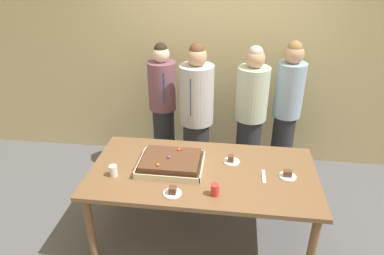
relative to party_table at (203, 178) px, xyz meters
name	(u,v)px	position (x,y,z in m)	size (l,w,h in m)	color
ground_plane	(202,234)	(0.00, 0.00, -0.69)	(12.00, 12.00, 0.00)	#5B5B60
interior_back_panel	(217,45)	(0.00, 1.60, 0.81)	(8.00, 0.12, 3.00)	#CCB784
party_table	(203,178)	(0.00, 0.00, 0.00)	(2.02, 1.02, 0.76)	brown
sheet_cake	(171,163)	(-0.29, 0.02, 0.12)	(0.58, 0.47, 0.12)	beige
plated_slice_near_left	(231,160)	(0.25, 0.17, 0.10)	(0.15, 0.15, 0.07)	white
plated_slice_near_right	(288,175)	(0.74, 0.00, 0.10)	(0.15, 0.15, 0.06)	white
plated_slice_far_left	(173,192)	(-0.21, -0.36, 0.10)	(0.15, 0.15, 0.07)	white
drink_cup_nearest	(113,171)	(-0.76, -0.17, 0.13)	(0.07, 0.07, 0.10)	white
drink_cup_middle	(215,190)	(0.13, -0.33, 0.13)	(0.07, 0.07, 0.10)	red
cake_server_utensil	(264,177)	(0.53, -0.03, 0.08)	(0.03, 0.20, 0.01)	silver
person_serving_front	(163,108)	(-0.59, 1.12, 0.15)	(0.32, 0.32, 1.62)	#28282D
person_green_shirt_behind	(196,117)	(-0.16, 0.87, 0.18)	(0.37, 0.37, 1.69)	#28282D
person_striped_tie_right	(250,117)	(0.43, 0.98, 0.17)	(0.35, 0.35, 1.66)	#28282D
person_far_right_suit	(286,110)	(0.84, 1.15, 0.20)	(0.32, 0.32, 1.68)	#28282D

